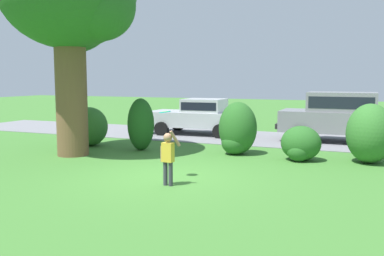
{
  "coord_description": "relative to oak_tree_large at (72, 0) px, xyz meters",
  "views": [
    {
      "loc": [
        4.66,
        -9.42,
        2.43
      ],
      "look_at": [
        0.24,
        1.19,
        1.1
      ],
      "focal_mm": 40.02,
      "sensor_mm": 36.0,
      "label": 1
    }
  ],
  "objects": [
    {
      "name": "ground_plane",
      "position": [
        4.02,
        -1.75,
        -4.85
      ],
      "size": [
        80.0,
        80.0,
        0.0
      ],
      "primitive_type": "plane",
      "color": "#3D752D"
    },
    {
      "name": "shrub_far_end",
      "position": [
        8.72,
        2.08,
        -3.99
      ],
      "size": [
        1.34,
        1.5,
        1.72
      ],
      "color": "#33702B",
      "rests_on": "ground"
    },
    {
      "name": "oak_tree_large",
      "position": [
        0.0,
        0.0,
        0.0
      ],
      "size": [
        4.32,
        4.41,
        6.92
      ],
      "color": "brown",
      "rests_on": "ground"
    },
    {
      "name": "shrub_centre_right",
      "position": [
        6.83,
        1.65,
        -4.37
      ],
      "size": [
        1.18,
        1.04,
        1.04
      ],
      "color": "#286023",
      "rests_on": "ground"
    },
    {
      "name": "parked_sedan",
      "position": [
        1.87,
        6.04,
        -4.01
      ],
      "size": [
        4.47,
        2.23,
        1.56
      ],
      "color": "silver",
      "rests_on": "ground"
    },
    {
      "name": "shrub_centre_left",
      "position": [
        1.53,
        1.48,
        -3.97
      ],
      "size": [
        0.9,
        0.92,
        1.77
      ],
      "color": "#1E511C",
      "rests_on": "ground"
    },
    {
      "name": "parked_suv",
      "position": [
        7.71,
        5.94,
        -3.78
      ],
      "size": [
        4.71,
        2.11,
        1.92
      ],
      "color": "gray",
      "rests_on": "ground"
    },
    {
      "name": "driveway_strip",
      "position": [
        4.02,
        5.85,
        -4.84
      ],
      "size": [
        28.0,
        4.4,
        0.02
      ],
      "primitive_type": "cube",
      "color": "slate",
      "rests_on": "ground"
    },
    {
      "name": "shrub_centre",
      "position": [
        4.77,
        2.0,
        -4.1
      ],
      "size": [
        1.23,
        1.14,
        1.69
      ],
      "color": "#286023",
      "rests_on": "ground"
    },
    {
      "name": "child_thrower",
      "position": [
        4.5,
        -2.55,
        -4.14
      ],
      "size": [
        0.46,
        0.25,
        1.29
      ],
      "color": "#383842",
      "rests_on": "ground"
    },
    {
      "name": "shrub_near_tree",
      "position": [
        -0.72,
        1.6,
        -4.2
      ],
      "size": [
        1.42,
        1.34,
        1.41
      ],
      "color": "#33702B",
      "rests_on": "ground"
    },
    {
      "name": "frisbee",
      "position": [
        4.15,
        -1.97,
        -3.22
      ],
      "size": [
        0.28,
        0.28,
        0.07
      ],
      "color": "#1EB7B2"
    }
  ]
}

